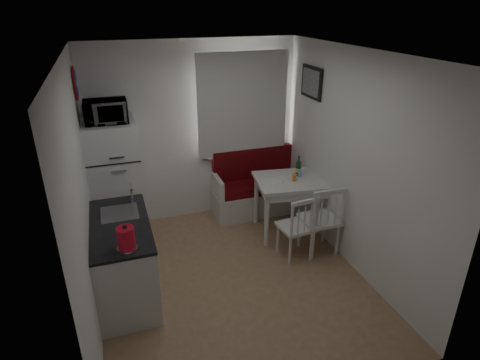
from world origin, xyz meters
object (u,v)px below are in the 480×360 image
object	(u,v)px
chair_left	(300,222)
kettle	(126,238)
bench	(258,192)
microwave	(106,111)
fridge	(116,183)
dining_table	(295,185)
kitchen_counter	(124,259)
chair_right	(324,214)
wine_bottle	(299,166)

from	to	relation	value
chair_left	kettle	size ratio (longest dim) A/B	1.79
bench	microwave	xyz separation A→B (m)	(-2.07, -0.16, 1.48)
fridge	kettle	xyz separation A→B (m)	(0.03, -1.78, 0.20)
chair_left	dining_table	bearing A→B (deg)	64.12
dining_table	chair_left	size ratio (longest dim) A/B	2.49
fridge	microwave	size ratio (longest dim) A/B	3.27
dining_table	fridge	bearing A→B (deg)	173.61
bench	microwave	bearing A→B (deg)	-175.53
kitchen_counter	microwave	bearing A→B (deg)	89.06
bench	fridge	distance (m)	2.14
chair_right	chair_left	bearing A→B (deg)	179.40
chair_right	kitchen_counter	bearing A→B (deg)	-179.92
dining_table	microwave	bearing A→B (deg)	174.75
fridge	kettle	world-z (taller)	fridge
kitchen_counter	chair_left	xyz separation A→B (m)	(2.12, -0.03, 0.09)
kitchen_counter	wine_bottle	world-z (taller)	kitchen_counter
kitchen_counter	wine_bottle	xyz separation A→B (m)	(2.45, 0.73, 0.50)
kitchen_counter	kettle	world-z (taller)	kettle
dining_table	fridge	distance (m)	2.43
kettle	wine_bottle	xyz separation A→B (m)	(2.40, 1.26, -0.07)
chair_right	microwave	size ratio (longest dim) A/B	1.03
fridge	dining_table	bearing A→B (deg)	-14.69
chair_right	fridge	distance (m)	2.76
dining_table	microwave	world-z (taller)	microwave
chair_left	kettle	world-z (taller)	kettle
chair_right	microwave	world-z (taller)	microwave
bench	chair_left	size ratio (longest dim) A/B	2.93
dining_table	kettle	size ratio (longest dim) A/B	4.47
chair_left	fridge	bearing A→B (deg)	143.52
fridge	bench	bearing A→B (deg)	3.10
chair_right	fridge	bearing A→B (deg)	153.16
chair_left	kettle	distance (m)	2.18
bench	dining_table	world-z (taller)	bench
chair_left	fridge	distance (m)	2.47
fridge	microwave	bearing A→B (deg)	-90.00
bench	dining_table	distance (m)	0.87
microwave	dining_table	bearing A→B (deg)	-13.54
kitchen_counter	bench	xyz separation A→B (m)	(2.09, 1.36, -0.13)
kettle	bench	bearing A→B (deg)	42.79
kitchen_counter	bench	distance (m)	2.50
chair_right	kettle	size ratio (longest dim) A/B	1.98
dining_table	chair_right	bearing A→B (deg)	-74.85
bench	chair_left	world-z (taller)	bench
wine_bottle	dining_table	bearing A→B (deg)	-128.89
chair_left	chair_right	size ratio (longest dim) A/B	0.90
wine_bottle	kettle	bearing A→B (deg)	-152.22
chair_right	wine_bottle	world-z (taller)	wine_bottle
dining_table	kettle	xyz separation A→B (m)	(-2.32, -1.16, 0.31)
chair_left	chair_right	xyz separation A→B (m)	(0.33, -0.01, 0.06)
chair_left	chair_right	bearing A→B (deg)	-6.83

